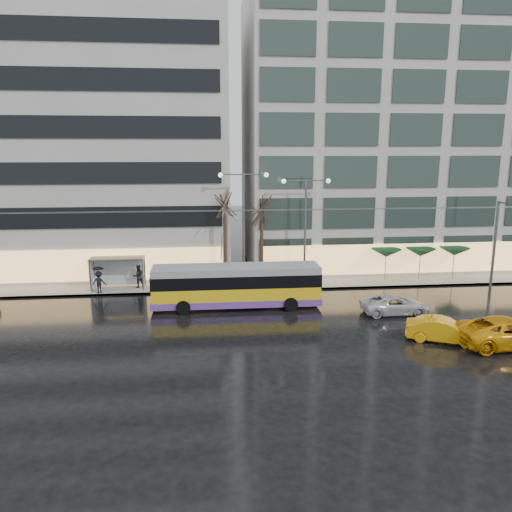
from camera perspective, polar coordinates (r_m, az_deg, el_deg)
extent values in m
plane|color=black|center=(30.66, -3.54, -8.91)|extent=(140.00, 140.00, 0.00)
cube|color=gray|center=(44.09, -1.70, -2.21)|extent=(80.00, 10.00, 0.15)
cube|color=slate|center=(39.32, -1.18, -3.99)|extent=(80.00, 0.10, 0.15)
cube|color=#A5A39D|center=(49.89, -23.78, 11.31)|extent=(34.00, 14.00, 22.00)
cube|color=#A5A39D|center=(51.68, 17.47, 13.43)|extent=(32.00, 14.00, 25.00)
cube|color=gold|center=(35.29, -2.25, -4.30)|extent=(11.65, 2.48, 1.46)
cube|color=#633A93|center=(35.43, -2.24, -5.05)|extent=(11.69, 2.52, 0.49)
cube|color=black|center=(35.01, -2.26, -2.62)|extent=(11.67, 2.50, 0.87)
cube|color=gray|center=(34.84, -2.27, -1.54)|extent=(11.65, 2.48, 0.49)
cube|color=black|center=(35.84, 7.12, -2.60)|extent=(0.07, 2.23, 1.26)
cube|color=black|center=(35.21, -11.82, -3.03)|extent=(0.07, 2.23, 1.26)
cylinder|color=black|center=(36.98, 3.37, -4.40)|extent=(0.97, 0.34, 0.97)
cylinder|color=black|center=(34.70, 3.99, -5.53)|extent=(0.97, 0.34, 0.97)
cylinder|color=black|center=(36.60, -8.14, -4.68)|extent=(0.97, 0.34, 0.97)
cylinder|color=black|center=(34.29, -8.31, -5.85)|extent=(0.97, 0.34, 0.97)
cylinder|color=#595B60|center=(35.40, -3.95, 0.99)|extent=(0.08, 3.61, 2.55)
cylinder|color=#595B60|center=(35.87, -3.97, 1.14)|extent=(0.08, 3.61, 2.55)
cylinder|color=#595B60|center=(44.32, 25.60, 1.20)|extent=(0.24, 0.24, 7.00)
cylinder|color=#595B60|center=(34.67, -2.43, 5.17)|extent=(42.00, 0.04, 0.04)
cylinder|color=#595B60|center=(35.16, -2.48, 5.27)|extent=(42.00, 0.04, 0.04)
cube|color=#595B60|center=(40.59, -15.58, -0.26)|extent=(4.20, 1.60, 0.12)
cube|color=silver|center=(41.54, -15.32, -1.73)|extent=(4.00, 0.05, 2.20)
cube|color=white|center=(41.27, -18.29, -2.01)|extent=(0.10, 1.40, 2.20)
cylinder|color=#595B60|center=(40.59, -18.42, -2.25)|extent=(0.10, 0.10, 2.40)
cylinder|color=#595B60|center=(41.92, -18.02, -1.78)|extent=(0.10, 0.10, 2.40)
cylinder|color=#595B60|center=(39.90, -12.81, -2.16)|extent=(0.10, 0.10, 2.40)
cylinder|color=#595B60|center=(41.25, -12.58, -1.69)|extent=(0.10, 0.10, 2.40)
cylinder|color=#595B60|center=(40.03, -1.41, 3.01)|extent=(0.18, 0.18, 9.00)
cylinder|color=#595B60|center=(39.51, -2.76, 9.30)|extent=(1.80, 0.10, 0.10)
cylinder|color=#595B60|center=(39.65, -0.13, 9.32)|extent=(1.80, 0.10, 0.10)
sphere|color=#FFF2CC|center=(39.47, -4.08, 9.21)|extent=(0.36, 0.36, 0.36)
sphere|color=#FFF2CC|center=(39.75, 1.18, 9.25)|extent=(0.36, 0.36, 0.36)
cylinder|color=#595B60|center=(40.75, 5.63, 2.76)|extent=(0.18, 0.18, 8.50)
cylinder|color=#595B60|center=(40.12, 4.47, 8.60)|extent=(1.80, 0.10, 0.10)
cylinder|color=#595B60|center=(40.48, 7.01, 8.58)|extent=(1.80, 0.10, 0.10)
sphere|color=#FFF2CC|center=(39.97, 3.19, 8.54)|extent=(0.36, 0.36, 0.36)
sphere|color=#FFF2CC|center=(40.69, 8.26, 8.49)|extent=(0.36, 0.36, 0.36)
cylinder|color=black|center=(40.44, -3.54, 0.64)|extent=(0.28, 0.28, 5.60)
cylinder|color=black|center=(40.93, 0.65, 0.30)|extent=(0.28, 0.28, 4.90)
cylinder|color=#595B60|center=(43.47, 14.57, -1.22)|extent=(0.06, 0.06, 2.20)
cone|color=#114021|center=(43.22, 14.65, 0.33)|extent=(2.50, 2.50, 0.70)
cylinder|color=#595B60|center=(44.60, 18.19, -1.10)|extent=(0.06, 0.06, 2.20)
cone|color=#114021|center=(44.35, 18.29, 0.41)|extent=(2.50, 2.50, 0.70)
cylinder|color=#595B60|center=(45.90, 21.61, -0.99)|extent=(0.06, 0.06, 2.20)
cone|color=#114021|center=(45.66, 21.73, 0.48)|extent=(2.50, 2.50, 0.70)
imported|color=#EFA30C|center=(31.25, 20.62, -7.94)|extent=(4.44, 3.09, 1.39)
imported|color=orange|center=(32.04, 26.93, -7.75)|extent=(6.00, 2.88, 1.65)
imported|color=silver|center=(35.36, 15.56, -5.37)|extent=(4.59, 2.17, 1.27)
imported|color=black|center=(39.48, -11.47, -2.66)|extent=(0.77, 0.60, 1.86)
imported|color=#CD445F|center=(39.28, -11.52, -1.51)|extent=(1.17, 1.19, 0.88)
imported|color=black|center=(40.88, -13.31, -2.26)|extent=(1.08, 0.97, 1.83)
imported|color=black|center=(40.14, -17.49, -2.86)|extent=(1.16, 0.75, 1.70)
imported|color=black|center=(39.93, -17.57, -1.61)|extent=(0.91, 0.91, 0.72)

